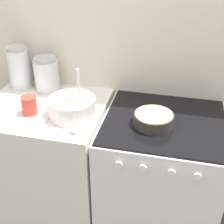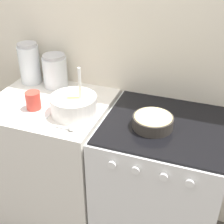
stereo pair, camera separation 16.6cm
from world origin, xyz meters
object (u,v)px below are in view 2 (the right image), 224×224
(stove, at_px, (158,188))
(storage_jar_middle, at_px, (55,73))
(baking_pan, at_px, (153,122))
(storage_jar_left, at_px, (30,66))
(tin_can, at_px, (33,101))
(mixing_bowl, at_px, (74,104))

(stove, bearing_deg, storage_jar_middle, 164.52)
(baking_pan, relative_size, storage_jar_middle, 0.98)
(storage_jar_left, relative_size, storage_jar_middle, 1.25)
(storage_jar_middle, bearing_deg, tin_can, -84.88)
(mixing_bowl, distance_m, storage_jar_middle, 0.38)
(storage_jar_left, distance_m, storage_jar_middle, 0.19)
(stove, relative_size, tin_can, 8.61)
(stove, height_order, tin_can, tin_can)
(stove, distance_m, mixing_bowl, 0.73)
(storage_jar_left, bearing_deg, storage_jar_middle, 0.00)
(storage_jar_left, height_order, storage_jar_middle, storage_jar_left)
(mixing_bowl, distance_m, storage_jar_left, 0.53)
(storage_jar_left, bearing_deg, baking_pan, -16.47)
(baking_pan, xyz_separation_m, storage_jar_middle, (-0.71, 0.26, 0.06))
(mixing_bowl, relative_size, storage_jar_left, 1.05)
(mixing_bowl, distance_m, baking_pan, 0.45)
(storage_jar_middle, distance_m, tin_can, 0.32)
(baking_pan, bearing_deg, stove, 44.00)
(mixing_bowl, relative_size, baking_pan, 1.33)
(stove, height_order, baking_pan, baking_pan)
(stove, bearing_deg, mixing_bowl, -172.60)
(storage_jar_left, xyz_separation_m, storage_jar_middle, (0.19, 0.00, -0.02))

